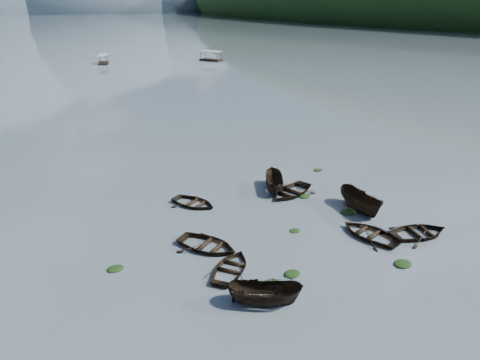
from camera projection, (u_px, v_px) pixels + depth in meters
ground_plane at (336, 275)px, 26.38m from camera, size 2400.00×2400.00×0.00m
haze_mtn_c at (75, 11)px, 813.07m from camera, size 520.00×520.00×260.00m
haze_mtn_d at (164, 10)px, 894.85m from camera, size 520.00×520.00×220.00m
rowboat_0 at (207, 248)px, 29.23m from camera, size 5.01×5.43×0.92m
rowboat_1 at (231, 271)px, 26.79m from camera, size 4.80×4.67×0.81m
rowboat_2 at (264, 304)px, 23.87m from camera, size 4.34×3.66×1.62m
rowboat_3 at (370, 236)px, 30.72m from camera, size 4.06×4.99×0.91m
rowboat_4 at (419, 236)px, 30.82m from camera, size 5.05×4.15×0.91m
rowboat_5 at (360, 210)px, 34.58m from camera, size 2.34×4.93×1.84m
rowboat_6 at (194, 205)px, 35.44m from camera, size 4.42×4.85×0.82m
rowboat_7 at (291, 194)px, 37.47m from camera, size 5.48×4.69×0.96m
rowboat_8 at (274, 190)px, 38.40m from camera, size 3.42×4.45×1.63m
weed_clump_0 at (272, 285)px, 25.46m from camera, size 1.19×0.97×0.26m
weed_clump_1 at (292, 275)px, 26.41m from camera, size 1.07×0.85×0.23m
weed_clump_2 at (403, 265)px, 27.40m from camera, size 1.23×0.98×0.27m
weed_clump_3 at (305, 197)px, 36.94m from camera, size 1.01×0.86×0.23m
weed_clump_4 at (348, 213)px, 34.15m from camera, size 1.33×1.05×0.27m
weed_clump_5 at (115, 269)px, 26.93m from camera, size 1.06×0.86×0.22m
weed_clump_6 at (295, 231)px, 31.42m from camera, size 0.84×0.70×0.18m
weed_clump_7 at (318, 170)px, 42.74m from camera, size 0.96×0.77×0.21m
pontoon_centre at (104, 64)px, 117.05m from camera, size 4.11×6.31×2.24m
pontoon_right at (211, 61)px, 123.05m from camera, size 5.46×7.18×2.55m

